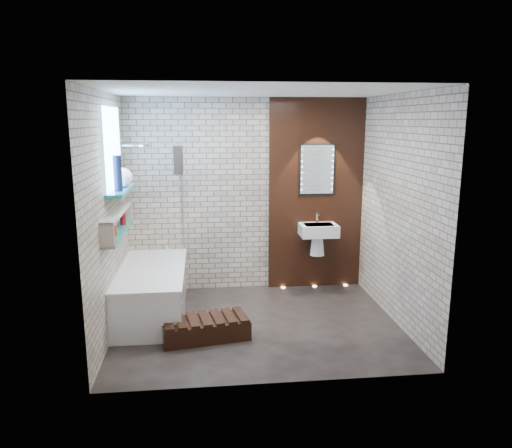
{
  "coord_description": "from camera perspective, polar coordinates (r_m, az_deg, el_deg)",
  "views": [
    {
      "loc": [
        -0.59,
        -5.23,
        2.3
      ],
      "look_at": [
        0.0,
        0.15,
        1.15
      ],
      "focal_mm": 34.28,
      "sensor_mm": 36.0,
      "label": 1
    }
  ],
  "objects": [
    {
      "name": "ground",
      "position": [
        5.75,
        0.17,
        -11.6
      ],
      "size": [
        3.2,
        3.2,
        0.0
      ],
      "primitive_type": "plane",
      "color": "black",
      "rests_on": "ground"
    },
    {
      "name": "walnut_step",
      "position": [
        5.4,
        -5.94,
        -12.09
      ],
      "size": [
        0.98,
        0.56,
        0.21
      ],
      "primitive_type": "cube",
      "rotation": [
        0.0,
        0.0,
        0.18
      ],
      "color": "black",
      "rests_on": "ground"
    },
    {
      "name": "washbasin",
      "position": [
        6.67,
        7.26,
        -1.2
      ],
      "size": [
        0.5,
        0.36,
        0.58
      ],
      "color": "white",
      "rests_on": "walnut_panel"
    },
    {
      "name": "towel",
      "position": [
        5.86,
        -9.05,
        7.43
      ],
      "size": [
        0.1,
        0.25,
        0.33
      ],
      "primitive_type": "cube",
      "color": "black",
      "rests_on": "bath_screen"
    },
    {
      "name": "shower_head",
      "position": [
        6.23,
        -12.95,
        8.93
      ],
      "size": [
        0.18,
        0.18,
        0.02
      ],
      "primitive_type": "cylinder",
      "color": "silver",
      "rests_on": "room_shell"
    },
    {
      "name": "sill_vases",
      "position": [
        5.74,
        -15.41,
        5.35
      ],
      "size": [
        0.22,
        0.48,
        0.39
      ],
      "color": "#121833",
      "rests_on": "clerestory_window"
    },
    {
      "name": "bathtub",
      "position": [
        6.06,
        -12.01,
        -7.64
      ],
      "size": [
        0.79,
        1.74,
        0.7
      ],
      "color": "white",
      "rests_on": "ground"
    },
    {
      "name": "bath_screen",
      "position": [
        6.22,
        -8.76,
        2.4
      ],
      "size": [
        0.01,
        0.78,
        1.4
      ],
      "primitive_type": "cube",
      "color": "white",
      "rests_on": "bathtub"
    },
    {
      "name": "niche_bottles",
      "position": [
        5.57,
        -15.82,
        -0.14
      ],
      "size": [
        0.07,
        0.8,
        0.16
      ],
      "color": "maroon",
      "rests_on": "display_niche"
    },
    {
      "name": "walnut_panel",
      "position": [
        6.76,
        6.99,
        3.4
      ],
      "size": [
        1.3,
        0.06,
        2.6
      ],
      "primitive_type": "cube",
      "color": "black",
      "rests_on": "ground"
    },
    {
      "name": "clerestory_window",
      "position": [
        5.68,
        -16.3,
        7.48
      ],
      "size": [
        0.18,
        1.0,
        0.94
      ],
      "color": "#7FADE0",
      "rests_on": "room_shell"
    },
    {
      "name": "room_shell",
      "position": [
        5.36,
        0.18,
        1.24
      ],
      "size": [
        3.24,
        3.2,
        2.6
      ],
      "color": "gray",
      "rests_on": "ground"
    },
    {
      "name": "floor_uplights",
      "position": [
        7.01,
        6.85,
        -7.22
      ],
      "size": [
        0.96,
        0.06,
        0.01
      ],
      "color": "#FFD899",
      "rests_on": "ground"
    },
    {
      "name": "led_mirror",
      "position": [
        6.68,
        7.14,
        6.32
      ],
      "size": [
        0.5,
        0.02,
        0.7
      ],
      "color": "black",
      "rests_on": "walnut_panel"
    },
    {
      "name": "display_niche",
      "position": [
        5.58,
        -15.83,
        0.14
      ],
      "size": [
        0.14,
        1.3,
        0.26
      ],
      "color": "teal",
      "rests_on": "room_shell"
    }
  ]
}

